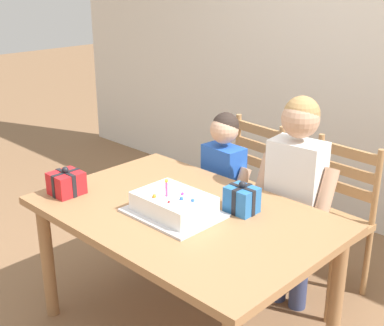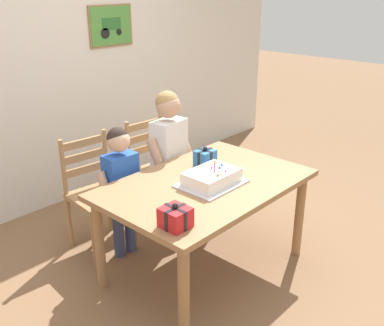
% 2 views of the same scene
% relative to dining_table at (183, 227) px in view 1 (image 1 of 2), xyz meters
% --- Properties ---
extents(back_wall, '(6.40, 0.11, 2.60)m').
position_rel_dining_table_xyz_m(back_wall, '(0.00, 1.83, 0.67)').
color(back_wall, silver).
rests_on(back_wall, ground).
extents(dining_table, '(1.46, 0.96, 0.72)m').
position_rel_dining_table_xyz_m(dining_table, '(0.00, 0.00, 0.00)').
color(dining_table, '#9E7047').
rests_on(dining_table, ground).
extents(birthday_cake, '(0.44, 0.34, 0.19)m').
position_rel_dining_table_xyz_m(birthday_cake, '(-0.01, -0.06, 0.14)').
color(birthday_cake, silver).
rests_on(birthday_cake, dining_table).
extents(gift_box_red_large, '(0.15, 0.13, 0.16)m').
position_rel_dining_table_xyz_m(gift_box_red_large, '(0.21, 0.19, 0.15)').
color(gift_box_red_large, '#286BB7').
rests_on(gift_box_red_large, dining_table).
extents(gift_box_beside_cake, '(0.15, 0.16, 0.15)m').
position_rel_dining_table_xyz_m(gift_box_beside_cake, '(-0.59, -0.28, 0.15)').
color(gift_box_beside_cake, red).
rests_on(gift_box_beside_cake, dining_table).
extents(chair_left, '(0.46, 0.46, 0.92)m').
position_rel_dining_table_xyz_m(chair_left, '(-0.32, 0.86, -0.17)').
color(chair_left, '#A87A4C').
rests_on(chair_left, ground).
extents(chair_right, '(0.44, 0.44, 0.92)m').
position_rel_dining_table_xyz_m(chair_right, '(0.33, 0.86, -0.17)').
color(chair_right, '#A87A4C').
rests_on(chair_right, ground).
extents(child_older, '(0.46, 0.27, 1.23)m').
position_rel_dining_table_xyz_m(child_older, '(0.24, 0.61, 0.12)').
color(child_older, '#38426B').
rests_on(child_older, ground).
extents(child_younger, '(0.39, 0.23, 1.05)m').
position_rel_dining_table_xyz_m(child_younger, '(-0.27, 0.61, 0.01)').
color(child_younger, '#38426B').
rests_on(child_younger, ground).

